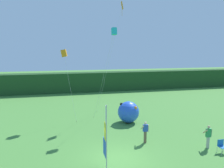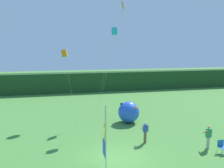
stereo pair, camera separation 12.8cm
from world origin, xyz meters
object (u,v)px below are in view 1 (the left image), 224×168
(person_mid_field, at_px, (145,132))
(inflatable_balloon, at_px, (128,112))
(kite_orange_diamond_2, at_px, (120,14))
(kite_cyan_box_0, at_px, (114,32))
(person_near_banner, at_px, (208,136))
(banner_flag, at_px, (105,139))
(kite_orange_box_1, at_px, (64,53))
(folding_chair, at_px, (222,145))

(person_mid_field, bearing_deg, inflatable_balloon, 88.07)
(kite_orange_diamond_2, bearing_deg, kite_cyan_box_0, -111.72)
(person_mid_field, distance_m, kite_cyan_box_0, 9.24)
(person_near_banner, bearing_deg, person_mid_field, 155.25)
(banner_flag, xyz_separation_m, kite_orange_diamond_2, (4.09, 12.32, 8.78))
(kite_orange_diamond_2, bearing_deg, kite_orange_box_1, -161.75)
(banner_flag, height_order, person_near_banner, banner_flag)
(person_near_banner, distance_m, kite_orange_diamond_2, 15.22)
(kite_orange_diamond_2, bearing_deg, folding_chair, -70.80)
(person_near_banner, xyz_separation_m, kite_orange_diamond_2, (-3.66, 11.06, 9.80))
(person_mid_field, relative_size, folding_chair, 1.86)
(person_near_banner, height_order, kite_cyan_box_0, kite_cyan_box_0)
(inflatable_balloon, bearing_deg, person_mid_field, -91.93)
(folding_chair, bearing_deg, kite_cyan_box_0, 126.97)
(kite_cyan_box_0, bearing_deg, kite_orange_box_1, 153.89)
(banner_flag, distance_m, kite_orange_diamond_2, 15.67)
(person_mid_field, relative_size, inflatable_balloon, 0.81)
(banner_flag, relative_size, kite_cyan_box_0, 0.45)
(banner_flag, height_order, kite_orange_box_1, kite_orange_box_1)
(folding_chair, bearing_deg, kite_orange_diamond_2, 109.20)
(folding_chair, bearing_deg, person_near_banner, 119.68)
(person_near_banner, height_order, kite_orange_box_1, kite_orange_box_1)
(banner_flag, distance_m, inflatable_balloon, 8.97)
(banner_flag, height_order, folding_chair, banner_flag)
(person_mid_field, distance_m, kite_orange_box_1, 10.79)
(banner_flag, relative_size, person_mid_field, 2.42)
(banner_flag, bearing_deg, kite_cyan_box_0, 73.42)
(inflatable_balloon, xyz_separation_m, kite_orange_diamond_2, (0.24, 4.26, 9.67))
(kite_cyan_box_0, relative_size, kite_orange_box_1, 1.28)
(person_near_banner, xyz_separation_m, person_mid_field, (-4.07, 1.88, -0.02))
(banner_flag, bearing_deg, kite_orange_box_1, 101.01)
(kite_cyan_box_0, bearing_deg, kite_orange_diamond_2, 68.28)
(kite_cyan_box_0, bearing_deg, person_mid_field, -75.83)
(banner_flag, xyz_separation_m, inflatable_balloon, (3.85, 8.06, -0.89))
(inflatable_balloon, relative_size, folding_chair, 2.31)
(person_near_banner, xyz_separation_m, kite_cyan_box_0, (-5.33, 6.87, 7.65))
(kite_cyan_box_0, xyz_separation_m, kite_orange_diamond_2, (1.67, 4.18, 2.15))
(inflatable_balloon, relative_size, kite_cyan_box_0, 0.23)
(banner_flag, height_order, person_mid_field, banner_flag)
(folding_chair, xyz_separation_m, kite_cyan_box_0, (-5.81, 7.72, 8.04))
(inflatable_balloon, xyz_separation_m, kite_cyan_box_0, (-1.43, 0.08, 7.52))
(inflatable_balloon, relative_size, kite_orange_diamond_2, 0.17)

